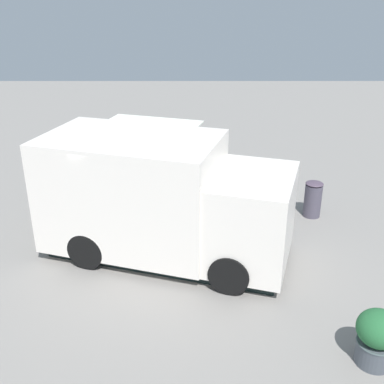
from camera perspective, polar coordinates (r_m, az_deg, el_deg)
ground_plane at (r=10.75m, az=-5.65°, el=-6.02°), size 40.00×40.00×0.00m
food_truck at (r=9.74m, az=-3.81°, el=-1.13°), size 3.96×5.53×2.58m
person_customer at (r=14.41m, az=-14.12°, el=2.81°), size 0.77×0.66×0.88m
planter_flowering_near at (r=13.83m, az=0.23°, el=2.84°), size 0.54×0.54×0.76m
planter_flowering_far at (r=7.86m, az=21.84°, el=-16.17°), size 0.67×0.67×0.93m
planter_flowering_side at (r=13.06m, az=-14.60°, el=0.85°), size 0.59×0.59×0.80m
trash_bin at (r=12.04m, az=14.63°, el=-0.82°), size 0.44×0.44×0.93m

